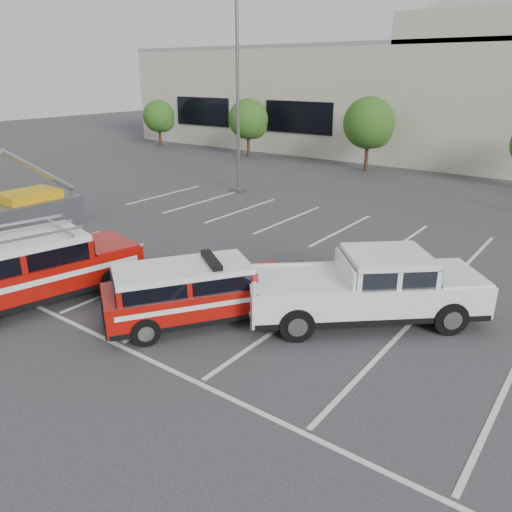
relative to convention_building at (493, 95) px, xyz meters
The scene contains 11 objects.
ground 32.21m from the convention_building, 90.33° to the right, with size 120.00×120.00×0.00m, color #2E2E30.
stall_markings 27.77m from the convention_building, 90.38° to the right, with size 23.00×15.00×0.01m, color silver.
convention_building is the anchor object (origin of this frame).
tree_far_left 27.03m from the convention_building, 158.63° to the right, with size 2.77×2.77×3.99m.
tree_left 18.11m from the convention_building, 146.95° to the right, with size 3.07×3.07×4.42m.
tree_mid_left 11.19m from the convention_building, 117.40° to the right, with size 3.37×3.37×4.85m.
light_pole_left 21.49m from the convention_building, 112.39° to the right, with size 0.90×0.60×10.24m.
fire_chief_suv 32.80m from the convention_building, 89.10° to the right, with size 4.32×5.19×1.77m.
white_pickup 30.32m from the convention_building, 82.16° to the right, with size 6.04×5.72×1.90m.
ladder_suv 34.98m from the convention_building, 96.78° to the right, with size 3.46×6.08×2.25m.
utility_rig 32.76m from the convention_building, 110.80° to the right, with size 3.48×4.08×3.43m.
Camera 1 is at (9.19, -9.46, 6.37)m, focal length 35.00 mm.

